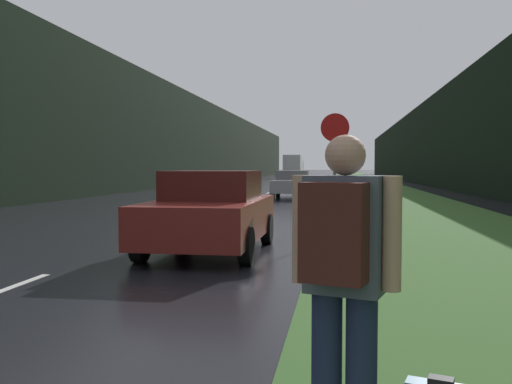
{
  "coord_description": "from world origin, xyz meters",
  "views": [
    {
      "loc": [
        4.37,
        0.22,
        1.63
      ],
      "look_at": [
        2.05,
        15.28,
        0.92
      ],
      "focal_mm": 38.0,
      "sensor_mm": 36.0,
      "label": 1
    }
  ],
  "objects": [
    {
      "name": "grass_verge",
      "position": [
        6.89,
        40.0,
        0.01
      ],
      "size": [
        6.0,
        240.0,
        0.02
      ],
      "primitive_type": "cube",
      "color": "#386028",
      "rests_on": "ground_plane"
    },
    {
      "name": "lane_stripe_c",
      "position": [
        0.0,
        13.25,
        0.0
      ],
      "size": [
        0.12,
        3.0,
        0.01
      ],
      "primitive_type": "cube",
      "color": "silver",
      "rests_on": "ground_plane"
    },
    {
      "name": "lane_stripe_d",
      "position": [
        0.0,
        20.25,
        0.0
      ],
      "size": [
        0.12,
        3.0,
        0.01
      ],
      "primitive_type": "cube",
      "color": "silver",
      "rests_on": "ground_plane"
    },
    {
      "name": "lane_stripe_e",
      "position": [
        0.0,
        27.25,
        0.0
      ],
      "size": [
        0.12,
        3.0,
        0.01
      ],
      "primitive_type": "cube",
      "color": "silver",
      "rests_on": "ground_plane"
    },
    {
      "name": "lane_stripe_f",
      "position": [
        0.0,
        34.25,
        0.0
      ],
      "size": [
        0.12,
        3.0,
        0.01
      ],
      "primitive_type": "cube",
      "color": "silver",
      "rests_on": "ground_plane"
    },
    {
      "name": "treeline_far_side",
      "position": [
        -9.89,
        50.0,
        4.15
      ],
      "size": [
        2.0,
        140.0,
        8.3
      ],
      "primitive_type": "cube",
      "color": "black",
      "rests_on": "ground_plane"
    },
    {
      "name": "treeline_near_side",
      "position": [
        12.89,
        50.0,
        3.77
      ],
      "size": [
        2.0,
        140.0,
        7.55
      ],
      "primitive_type": "cube",
      "color": "black",
      "rests_on": "ground_plane"
    },
    {
      "name": "stop_sign",
      "position": [
        4.26,
        12.72,
        1.72
      ],
      "size": [
        0.65,
        0.07,
        2.85
      ],
      "color": "slate",
      "rests_on": "ground_plane"
    },
    {
      "name": "hitchhiker_with_backpack",
      "position": [
        4.39,
        3.24,
        1.04
      ],
      "size": [
        0.61,
        0.51,
        1.81
      ],
      "rotation": [
        0.0,
        0.0,
        -0.29
      ],
      "color": "#1E2847",
      "rests_on": "ground_plane"
    },
    {
      "name": "car_passing_near",
      "position": [
        1.94,
        10.29,
        0.77
      ],
      "size": [
        2.04,
        4.15,
        1.55
      ],
      "rotation": [
        0.0,
        0.0,
        3.14
      ],
      "color": "maroon",
      "rests_on": "ground_plane"
    },
    {
      "name": "car_passing_far",
      "position": [
        1.94,
        28.4,
        0.74
      ],
      "size": [
        1.97,
        4.11,
        1.43
      ],
      "rotation": [
        0.0,
        0.0,
        3.14
      ],
      "color": "#9E9EA3",
      "rests_on": "ground_plane"
    },
    {
      "name": "delivery_truck",
      "position": [
        -1.94,
        75.79,
        1.72
      ],
      "size": [
        2.5,
        7.67,
        3.24
      ],
      "color": "gray",
      "rests_on": "ground_plane"
    }
  ]
}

